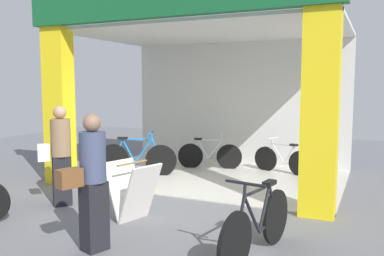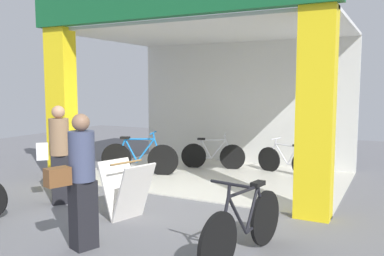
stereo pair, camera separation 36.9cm
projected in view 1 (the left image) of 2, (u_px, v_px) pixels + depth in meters
The scene contains 9 objects.
ground_plane at pixel (171, 197), 7.25m from camera, with size 19.12×19.12×0.00m, color slate.
shop_facade at pixel (209, 81), 8.65m from camera, with size 5.76×3.95×3.90m.
bicycle_inside_0 at pixel (137, 158), 8.92m from camera, with size 1.68×0.63×0.97m.
bicycle_inside_1 at pixel (209, 155), 9.63m from camera, with size 1.47×0.53×0.84m.
bicycle_inside_2 at pixel (283, 160), 9.09m from camera, with size 1.40×0.51×0.80m.
bicycle_parked_0 at pixel (258, 225), 4.67m from camera, with size 0.48×1.72×0.96m.
sandwich_board_sign at pixel (133, 191), 5.98m from camera, with size 0.83×0.73×0.87m.
pedestrian_0 at pixel (92, 181), 4.82m from camera, with size 0.42×0.65×1.65m.
pedestrian_1 at pixel (60, 155), 6.67m from camera, with size 0.51×0.54×1.65m.
Camera 1 is at (3.30, -6.27, 1.99)m, focal length 38.00 mm.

